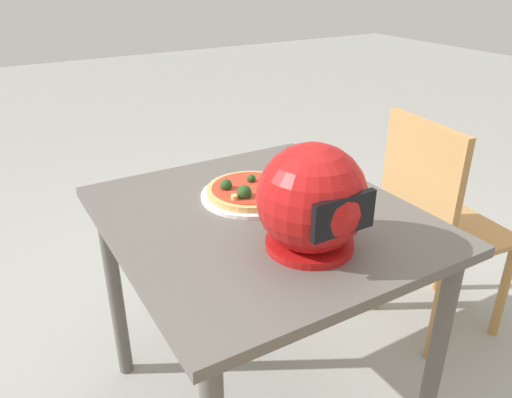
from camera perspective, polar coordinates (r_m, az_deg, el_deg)
dining_table at (r=1.46m, az=0.61°, el=-5.38°), size 0.83×0.90×0.74m
pizza_plate at (r=1.50m, az=-0.59°, el=0.45°), size 0.30×0.30×0.01m
pizza at (r=1.49m, az=-0.70°, el=1.03°), size 0.27×0.27×0.06m
motorcycle_helmet at (r=1.20m, az=6.43°, el=-0.17°), size 0.27×0.27×0.27m
chair_side at (r=2.00m, az=19.69°, el=-2.21°), size 0.44×0.44×0.90m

